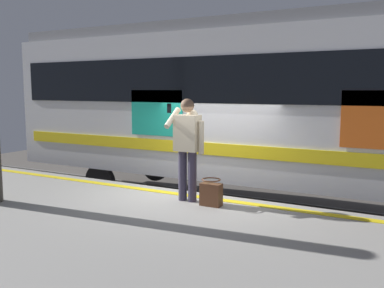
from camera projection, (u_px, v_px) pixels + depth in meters
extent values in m
plane|color=#4C4742|center=(196.00, 244.00, 7.67)|extent=(25.02, 25.02, 0.00)
cube|color=gray|center=(111.00, 266.00, 5.54)|extent=(16.04, 4.75, 0.96)
cube|color=yellow|center=(188.00, 195.00, 7.28)|extent=(15.72, 0.16, 0.01)
cube|color=slate|center=(232.00, 216.00, 9.07)|extent=(20.85, 0.08, 0.16)
cube|color=slate|center=(255.00, 201.00, 10.32)|extent=(20.85, 0.08, 0.16)
cube|color=silver|center=(279.00, 105.00, 9.03)|extent=(12.23, 2.95, 2.97)
cube|color=gray|center=(281.00, 28.00, 8.83)|extent=(11.99, 2.72, 0.24)
cube|color=black|center=(255.00, 79.00, 7.67)|extent=(11.62, 0.03, 0.90)
cube|color=yellow|center=(254.00, 152.00, 7.84)|extent=(11.62, 0.03, 0.24)
cube|color=#D85919|center=(382.00, 120.00, 6.73)|extent=(1.25, 0.02, 0.94)
cube|color=#19A58C|center=(156.00, 113.00, 8.77)|extent=(1.25, 0.02, 0.94)
cylinder|color=black|center=(100.00, 182.00, 10.14)|extent=(0.84, 0.12, 0.84)
cylinder|color=black|center=(155.00, 166.00, 12.19)|extent=(0.84, 0.12, 0.84)
cylinder|color=#383347|center=(192.00, 177.00, 6.86)|extent=(0.14, 0.14, 0.82)
cylinder|color=#383347|center=(183.00, 176.00, 6.94)|extent=(0.14, 0.14, 0.82)
cube|color=beige|center=(187.00, 133.00, 6.81)|extent=(0.40, 0.24, 0.58)
sphere|color=beige|center=(192.00, 116.00, 6.91)|extent=(0.20, 0.20, 0.20)
sphere|color=#997051|center=(187.00, 106.00, 6.75)|extent=(0.22, 0.22, 0.22)
cylinder|color=beige|center=(201.00, 138.00, 6.70)|extent=(0.09, 0.09, 0.52)
cylinder|color=beige|center=(172.00, 118.00, 6.82)|extent=(0.09, 0.42, 0.33)
cube|color=black|center=(169.00, 108.00, 6.71)|extent=(0.07, 0.02, 0.15)
cube|color=#59331E|center=(211.00, 195.00, 6.63)|extent=(0.33, 0.18, 0.36)
torus|color=#59331E|center=(211.00, 180.00, 6.60)|extent=(0.30, 0.30, 0.02)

